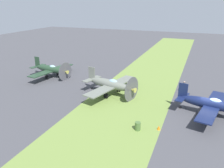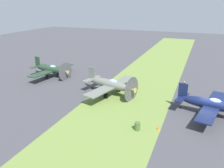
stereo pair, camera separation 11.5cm
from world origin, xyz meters
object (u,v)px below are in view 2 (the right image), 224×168
airplane_lead (210,104)px  airplane_trail (51,69)px  ground_crew_chief (184,87)px  airplane_wingman (110,84)px  runway_marker_cone (158,128)px  fuel_drum (137,126)px

airplane_lead → airplane_trail: (-5.45, -26.17, -0.03)m
ground_crew_chief → airplane_trail: bearing=-101.7°
airplane_wingman → runway_marker_cone: size_ratio=23.75×
ground_crew_chief → runway_marker_cone: 12.01m
airplane_wingman → fuel_drum: bearing=52.6°
airplane_trail → runway_marker_cone: 23.91m
ground_crew_chief → fuel_drum: ground_crew_chief is taller
ground_crew_chief → fuel_drum: size_ratio=1.92×
airplane_lead → airplane_wingman: bearing=-85.7°
airplane_trail → runway_marker_cone: size_ratio=22.15×
airplane_wingman → ground_crew_chief: bearing=130.4°
airplane_lead → airplane_wingman: airplane_wingman is taller
airplane_lead → runway_marker_cone: airplane_lead is taller
runway_marker_cone → ground_crew_chief: bearing=173.3°
airplane_wingman → ground_crew_chief: airplane_wingman is taller
fuel_drum → ground_crew_chief: bearing=164.9°
ground_crew_chief → fuel_drum: 13.27m
airplane_lead → airplane_trail: airplane_lead is taller
fuel_drum → airplane_trail: bearing=-121.4°
airplane_trail → ground_crew_chief: size_ratio=5.63×
airplane_wingman → fuel_drum: (8.04, 6.32, -1.10)m
ground_crew_chief → runway_marker_cone: ground_crew_chief is taller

